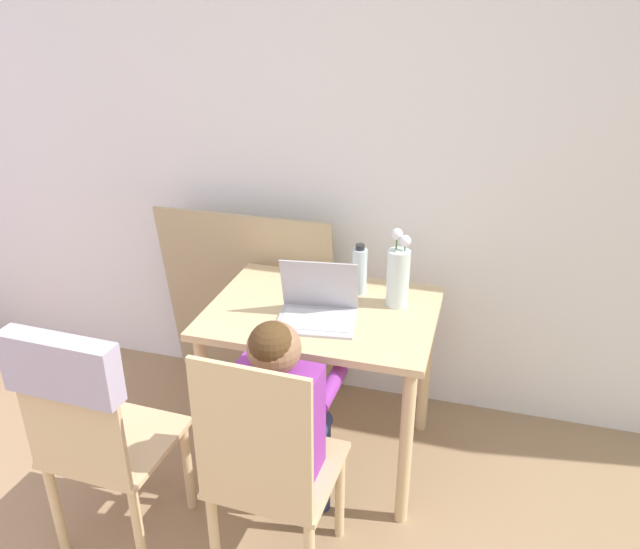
{
  "coord_description": "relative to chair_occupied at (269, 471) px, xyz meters",
  "views": [
    {
      "loc": [
        0.85,
        -0.46,
        1.9
      ],
      "look_at": [
        0.25,
        1.61,
        0.91
      ],
      "focal_mm": 35.0,
      "sensor_mm": 36.0,
      "label": 1
    }
  ],
  "objects": [
    {
      "name": "chair_spare",
      "position": [
        -0.61,
        -0.07,
        0.16
      ],
      "size": [
        0.41,
        0.44,
        0.95
      ],
      "rotation": [
        0.0,
        0.0,
        3.11
      ],
      "color": "#D6B784",
      "rests_on": "ground_plane"
    },
    {
      "name": "chair_occupied",
      "position": [
        0.0,
        0.0,
        0.0
      ],
      "size": [
        0.42,
        0.42,
        0.94
      ],
      "rotation": [
        0.0,
        0.0,
        3.1
      ],
      "color": "#D6B784",
      "rests_on": "ground_plane"
    },
    {
      "name": "laptop",
      "position": [
        -0.01,
        0.59,
        0.31
      ],
      "size": [
        0.33,
        0.28,
        0.23
      ],
      "rotation": [
        0.0,
        0.0,
        0.14
      ],
      "color": "#B2B2B7",
      "rests_on": "dining_table"
    },
    {
      "name": "cardboard_panel",
      "position": [
        -0.51,
        1.1,
        0.0
      ],
      "size": [
        0.88,
        0.15,
        0.96
      ],
      "color": "tan",
      "rests_on": "ground_plane"
    },
    {
      "name": "water_bottle",
      "position": [
        0.1,
        0.85,
        0.36
      ],
      "size": [
        0.06,
        0.06,
        0.22
      ],
      "color": "silver",
      "rests_on": "dining_table"
    },
    {
      "name": "person_seated",
      "position": [
        0.01,
        0.13,
        0.14
      ],
      "size": [
        0.3,
        0.43,
        0.99
      ],
      "rotation": [
        0.0,
        0.0,
        3.1
      ],
      "color": "purple",
      "rests_on": "ground_plane"
    },
    {
      "name": "dining_table",
      "position": [
        -0.01,
        0.67,
        0.14
      ],
      "size": [
        0.91,
        0.68,
        0.73
      ],
      "color": "#D6B784",
      "rests_on": "ground_plane"
    },
    {
      "name": "flower_vase",
      "position": [
        0.27,
        0.79,
        0.39
      ],
      "size": [
        0.09,
        0.09,
        0.32
      ],
      "color": "silver",
      "rests_on": "dining_table"
    },
    {
      "name": "wall_back",
      "position": [
        -0.25,
        1.22,
        0.78
      ],
      "size": [
        6.4,
        0.05,
        2.5
      ],
      "color": "white",
      "rests_on": "ground_plane"
    }
  ]
}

